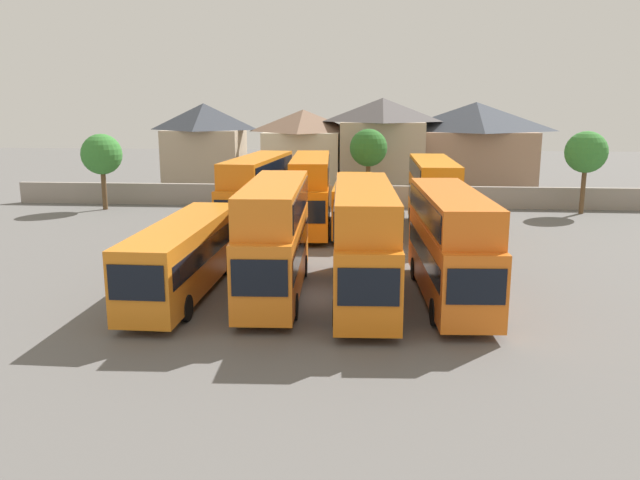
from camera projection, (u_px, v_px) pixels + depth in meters
ground at (336, 223)px, 46.81m from camera, size 140.00×140.00×0.00m
depot_boundary_wall at (341, 196)px, 53.92m from camera, size 56.00×0.50×1.80m
bus_1 at (184, 254)px, 29.29m from camera, size 2.68×11.77×3.38m
bus_2 at (275, 233)px, 28.98m from camera, size 2.86×10.70×5.20m
bus_3 at (364, 237)px, 28.42m from camera, size 3.03×11.71×5.10m
bus_4 at (450, 240)px, 28.37m from camera, size 3.02×10.97×4.86m
bus_5 at (258, 188)px, 44.32m from camera, size 3.56×11.96×4.98m
bus_6 at (311, 189)px, 43.69m from camera, size 3.08×11.40×5.06m
bus_7 at (354, 202)px, 44.08m from camera, size 2.57×11.11×3.41m
bus_8 at (433, 192)px, 43.02m from camera, size 2.73×10.97×4.89m
house_terrace_left at (205, 145)px, 64.30m from camera, size 7.81×6.37×8.48m
house_terrace_centre at (303, 149)px, 63.29m from camera, size 7.61×8.05×7.89m
house_terrace_right at (382, 145)px, 61.72m from camera, size 8.18×7.56×9.00m
house_terrace_far_right at (474, 146)px, 62.57m from camera, size 11.41×8.09×8.61m
tree_left_of_lot at (102, 155)px, 51.70m from camera, size 3.27×3.27×6.16m
tree_behind_wall at (368, 148)px, 55.37m from camera, size 3.25×3.25×6.39m
tree_right_of_lot at (586, 153)px, 49.68m from camera, size 3.24×3.24×6.47m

